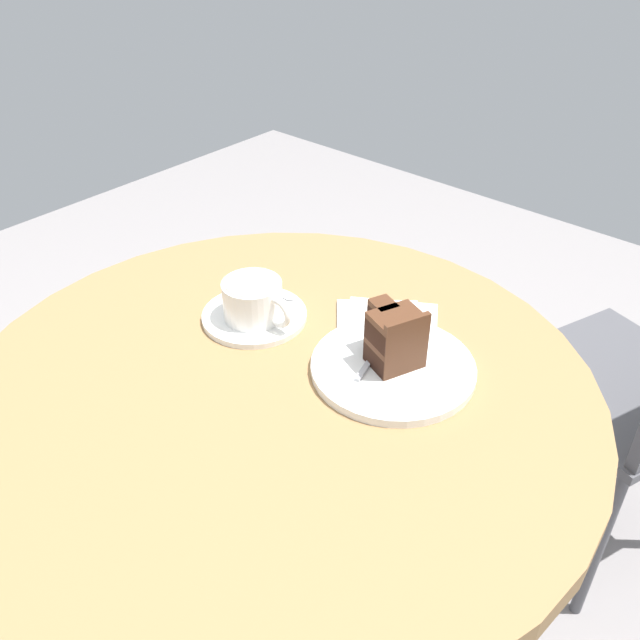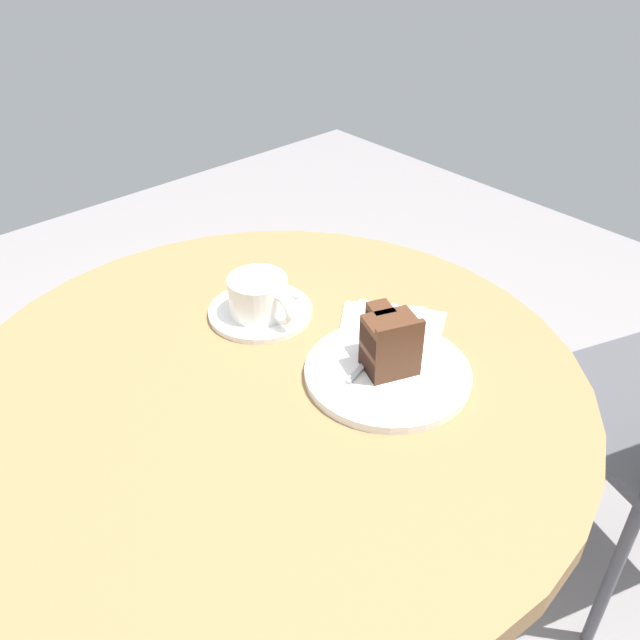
% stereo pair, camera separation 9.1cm
% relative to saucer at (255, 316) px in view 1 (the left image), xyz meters
% --- Properties ---
extents(cafe_table, '(0.84, 0.84, 0.75)m').
position_rel_saucer_xyz_m(cafe_table, '(0.13, -0.09, -0.12)').
color(cafe_table, olive).
rests_on(cafe_table, ground).
extents(saucer, '(0.15, 0.15, 0.01)m').
position_rel_saucer_xyz_m(saucer, '(0.00, 0.00, 0.00)').
color(saucer, white).
rests_on(saucer, cafe_table).
extents(coffee_cup, '(0.12, 0.09, 0.06)m').
position_rel_saucer_xyz_m(coffee_cup, '(0.01, -0.01, 0.03)').
color(coffee_cup, white).
rests_on(coffee_cup, saucer).
extents(teaspoon, '(0.08, 0.08, 0.00)m').
position_rel_saucer_xyz_m(teaspoon, '(-0.01, 0.04, 0.01)').
color(teaspoon, '#B7B7BC').
rests_on(teaspoon, saucer).
extents(cake_plate, '(0.22, 0.22, 0.01)m').
position_rel_saucer_xyz_m(cake_plate, '(0.23, 0.03, 0.00)').
color(cake_plate, white).
rests_on(cake_plate, cafe_table).
extents(cake_slice, '(0.09, 0.08, 0.09)m').
position_rel_saucer_xyz_m(cake_slice, '(0.22, 0.04, 0.05)').
color(cake_slice, black).
rests_on(cake_slice, cake_plate).
extents(fork, '(0.05, 0.14, 0.00)m').
position_rel_saucer_xyz_m(fork, '(0.19, 0.06, 0.01)').
color(fork, '#B7B7BC').
rests_on(fork, cake_plate).
extents(napkin, '(0.19, 0.19, 0.00)m').
position_rel_saucer_xyz_m(napkin, '(0.16, 0.11, -0.00)').
color(napkin, silver).
rests_on(napkin, cafe_table).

